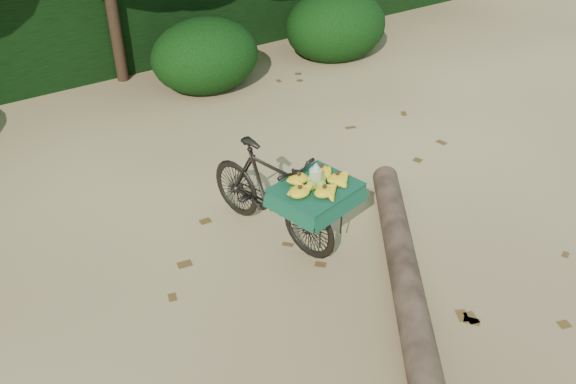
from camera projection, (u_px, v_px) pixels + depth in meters
ground at (277, 274)px, 5.88m from camera, size 80.00×80.00×0.00m
vendor_bicycle at (272, 193)px, 6.11m from camera, size 0.98×1.85×1.03m
fallen_log at (408, 294)px, 5.45m from camera, size 2.51×3.38×0.28m
hedge_backdrop at (62, 13)px, 9.72m from camera, size 26.00×1.80×1.80m
bush_clumps at (144, 73)px, 8.82m from camera, size 8.80×1.70×0.90m
leaf_litter at (243, 239)px, 6.32m from camera, size 7.00×7.30×0.01m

